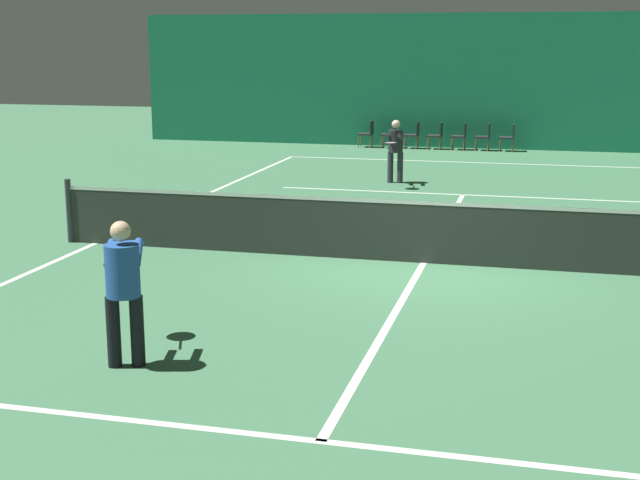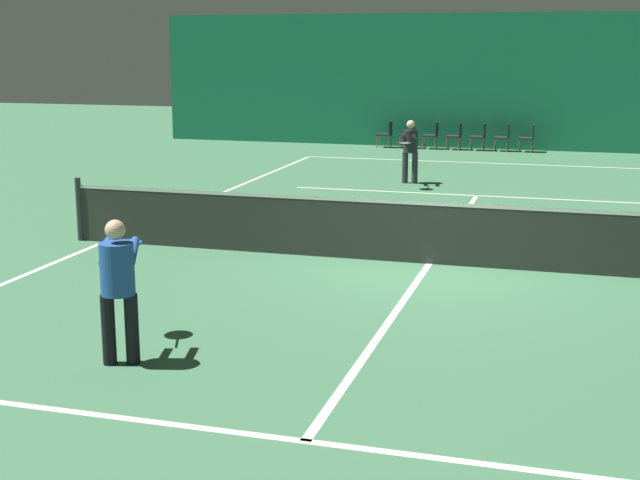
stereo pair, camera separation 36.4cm
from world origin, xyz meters
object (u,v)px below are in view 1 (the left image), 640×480
at_px(courtside_chair_2, 414,133).
at_px(courtside_chair_3, 437,134).
at_px(courtside_chair_4, 461,134).
at_px(courtside_chair_1, 391,133).
at_px(player_near, 123,281).
at_px(courtside_chair_5, 485,135).
at_px(tennis_net, 424,230).
at_px(courtside_chair_6, 509,135).
at_px(player_far, 395,147).
at_px(courtside_chair_0, 368,132).

distance_m(courtside_chair_2, courtside_chair_3, 0.74).
bearing_deg(courtside_chair_4, courtside_chair_2, -90.00).
bearing_deg(courtside_chair_1, player_near, 1.92).
bearing_deg(courtside_chair_5, player_near, -6.53).
height_order(tennis_net, courtside_chair_5, tennis_net).
distance_m(courtside_chair_4, courtside_chair_6, 1.48).
xyz_separation_m(player_near, courtside_chair_3, (0.81, 19.96, -0.41)).
xyz_separation_m(courtside_chair_1, courtside_chair_5, (2.95, 0.00, 0.00)).
distance_m(tennis_net, courtside_chair_6, 14.86).
bearing_deg(player_far, courtside_chair_3, 176.78).
xyz_separation_m(courtside_chair_0, courtside_chair_6, (4.43, 0.00, 0.00)).
xyz_separation_m(tennis_net, courtside_chair_5, (-0.12, 14.85, -0.03)).
height_order(player_far, courtside_chair_2, player_far).
relative_size(courtside_chair_0, courtside_chair_1, 1.00).
height_order(player_far, courtside_chair_3, player_far).
height_order(player_far, courtside_chair_4, player_far).
bearing_deg(courtside_chair_0, courtside_chair_6, 90.00).
xyz_separation_m(courtside_chair_0, courtside_chair_1, (0.74, 0.00, 0.00)).
height_order(tennis_net, courtside_chair_6, tennis_net).
distance_m(player_near, courtside_chair_5, 20.09).
bearing_deg(player_near, tennis_net, -46.71).
relative_size(courtside_chair_0, courtside_chair_6, 1.00).
xyz_separation_m(courtside_chair_2, courtside_chair_5, (2.22, 0.00, 0.00)).
distance_m(courtside_chair_0, courtside_chair_3, 2.22).
bearing_deg(courtside_chair_4, courtside_chair_6, 90.00).
bearing_deg(courtside_chair_5, tennis_net, 0.47).
xyz_separation_m(tennis_net, player_far, (-1.74, 7.70, 0.36)).
relative_size(player_near, courtside_chair_0, 1.82).
xyz_separation_m(tennis_net, courtside_chair_2, (-2.34, 14.85, -0.03)).
distance_m(player_far, courtside_chair_2, 7.18).
height_order(courtside_chair_1, courtside_chair_5, same).
relative_size(courtside_chair_2, courtside_chair_5, 1.00).
bearing_deg(player_far, courtside_chair_6, 159.66).
relative_size(courtside_chair_4, courtside_chair_5, 1.00).
height_order(player_near, player_far, player_near).
distance_m(player_near, courtside_chair_0, 20.01).
xyz_separation_m(courtside_chair_4, courtside_chair_5, (0.74, 0.00, 0.00)).
height_order(courtside_chair_1, courtside_chair_4, same).
relative_size(tennis_net, player_near, 7.83).
bearing_deg(player_near, courtside_chair_2, -21.69).
bearing_deg(player_far, tennis_net, 10.64).
bearing_deg(courtside_chair_0, player_far, 16.19).
height_order(courtside_chair_0, courtside_chair_1, same).
bearing_deg(courtside_chair_2, courtside_chair_4, 90.00).
height_order(courtside_chair_0, courtside_chair_4, same).
xyz_separation_m(courtside_chair_1, courtside_chair_6, (3.69, 0.00, 0.00)).
relative_size(courtside_chair_3, courtside_chair_6, 1.00).
xyz_separation_m(courtside_chair_1, courtside_chair_3, (1.48, 0.00, 0.00)).
xyz_separation_m(courtside_chair_0, courtside_chair_4, (2.95, 0.00, 0.00)).
bearing_deg(courtside_chair_5, courtside_chair_4, -90.00).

